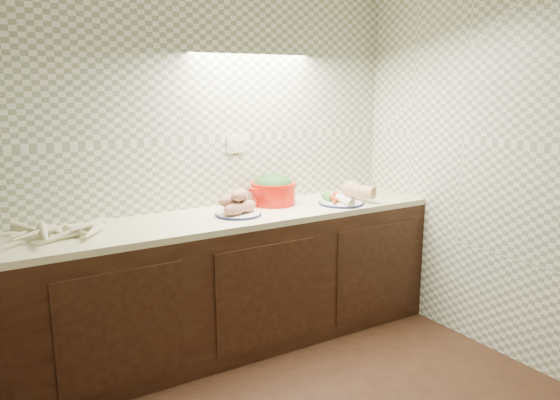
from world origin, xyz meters
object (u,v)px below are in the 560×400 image
dutch_oven (273,190)px  veg_plate (346,195)px  parsnip_pile (65,232)px  onion_bowl (236,204)px  sweet_potato_plate (237,206)px

dutch_oven → veg_plate: 0.52m
parsnip_pile → veg_plate: size_ratio=1.41×
parsnip_pile → dutch_oven: 1.42m
onion_bowl → veg_plate: veg_plate is taller
sweet_potato_plate → onion_bowl: sweet_potato_plate is taller
veg_plate → dutch_oven: bearing=155.9°
parsnip_pile → veg_plate: 1.89m
parsnip_pile → dutch_oven: bearing=5.5°
veg_plate → onion_bowl: bearing=165.5°
sweet_potato_plate → dutch_oven: bearing=23.5°
sweet_potato_plate → veg_plate: (0.84, -0.05, -0.01)m
sweet_potato_plate → dutch_oven: dutch_oven is taller
onion_bowl → sweet_potato_plate: bearing=-115.1°
sweet_potato_plate → dutch_oven: size_ratio=0.80×
parsnip_pile → veg_plate: (1.89, -0.08, 0.02)m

